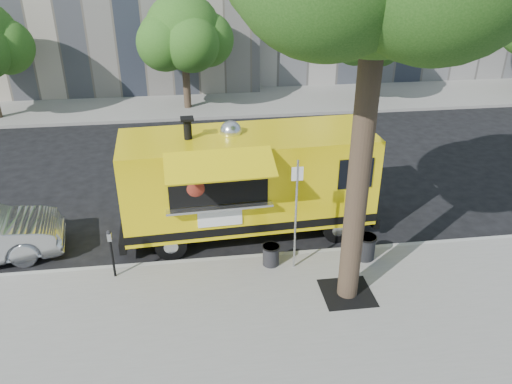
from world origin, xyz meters
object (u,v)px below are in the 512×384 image
far_tree_c (368,31)px  parking_meter (111,248)px  trash_bin_right (365,246)px  food_truck (247,180)px  trash_bin_left (271,254)px  sign_post (296,209)px  far_tree_b (183,32)px

far_tree_c → parking_meter: far_tree_c is taller
trash_bin_right → far_tree_c: bearing=71.9°
food_truck → trash_bin_left: 2.32m
far_tree_c → trash_bin_left: bearing=-117.0°
sign_post → parking_meter: sign_post is taller
far_tree_b → far_tree_c: (9.00, -0.30, -0.12)m
far_tree_b → trash_bin_left: (1.98, -14.06, -3.38)m
food_truck → sign_post: bearing=-68.7°
food_truck → trash_bin_right: 3.71m
parking_meter → food_truck: bearing=28.1°
sign_post → trash_bin_left: sign_post is taller
food_truck → trash_bin_right: size_ratio=11.05×
sign_post → trash_bin_right: sign_post is taller
parking_meter → trash_bin_right: size_ratio=2.00×
far_tree_b → trash_bin_right: 15.18m
far_tree_b → parking_meter: 14.48m
far_tree_b → far_tree_c: size_ratio=1.06×
far_tree_c → trash_bin_right: (-4.50, -13.81, -3.21)m
trash_bin_left → food_truck: bearing=101.4°
trash_bin_right → parking_meter: bearing=179.5°
sign_post → trash_bin_left: (-0.57, 0.19, -1.40)m
far_tree_c → food_truck: 14.11m
food_truck → trash_bin_right: bearing=-37.2°
parking_meter → trash_bin_left: bearing=-0.2°
far_tree_c → sign_post: size_ratio=1.74×
parking_meter → trash_bin_right: parking_meter is taller
sign_post → far_tree_b: bearing=100.1°
food_truck → trash_bin_right: food_truck is taller
far_tree_b → trash_bin_right: size_ratio=8.25×
far_tree_c → parking_meter: (-11.00, -13.75, -2.74)m
far_tree_c → food_truck: (-7.41, -11.83, -2.03)m
far_tree_c → sign_post: bearing=-114.8°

